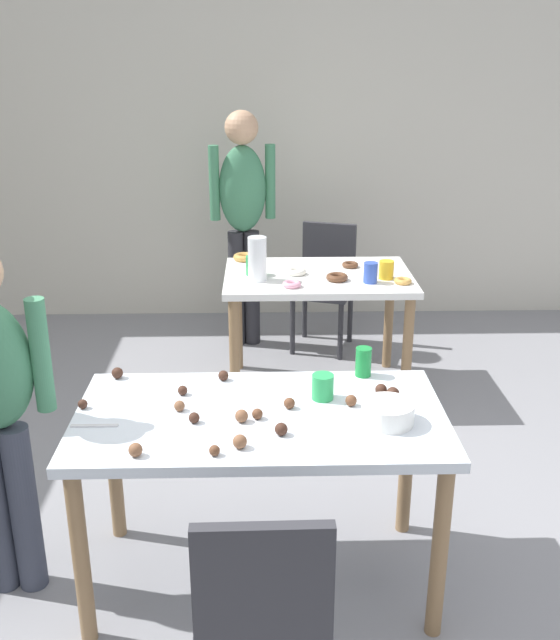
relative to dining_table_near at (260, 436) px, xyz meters
The scene contains 37 objects.
ground_plane 0.66m from the dining_table_near, 43.51° to the left, with size 6.40×6.40×0.00m, color gray.
wall_back 3.30m from the dining_table_near, 89.32° to the left, with size 6.40×0.10×2.60m, color beige.
dining_table_near is the anchor object (origin of this frame).
dining_table_far 1.81m from the dining_table_near, 78.88° to the left, with size 1.12×0.76×0.75m.
chair_near_table 0.76m from the dining_table_near, 89.60° to the right, with size 0.41×0.41×0.87m.
chair_far_table 2.55m from the dining_table_near, 79.63° to the left, with size 0.50×0.50×0.87m.
person_adult_far 2.57m from the dining_table_near, 92.57° to the left, with size 0.46×0.24×1.64m.
mixing_bowl 0.49m from the dining_table_near, 10.28° to the right, with size 0.19×0.19×0.08m, color white.
soda_can 0.56m from the dining_table_near, 37.30° to the left, with size 0.07×0.07×0.12m, color #198438.
fork_near 0.61m from the dining_table_near, behind, with size 0.17×0.02×0.01m, color silver.
cup_near_0 0.30m from the dining_table_near, 25.71° to the left, with size 0.08×0.08×0.10m, color green.
cake_ball_0 0.35m from the dining_table_near, 117.12° to the left, with size 0.04×0.04×0.04m, color #3D2319.
cake_ball_1 0.29m from the dining_table_near, 105.29° to the right, with size 0.05×0.05×0.05m, color brown.
cake_ball_2 0.52m from the dining_table_near, 144.53° to the right, with size 0.05×0.05×0.05m, color brown.
cake_ball_3 0.12m from the dining_table_near, 102.81° to the right, with size 0.04×0.04×0.04m, color brown.
cake_ball_4 0.27m from the dining_table_near, 164.12° to the right, with size 0.04×0.04×0.04m, color #3D2319.
cake_ball_5 0.35m from the dining_table_near, 117.09° to the right, with size 0.04×0.04×0.04m, color brown.
cake_ball_6 0.36m from the dining_table_near, 151.80° to the left, with size 0.04×0.04×0.04m, color #3D2319.
cake_ball_7 0.68m from the dining_table_near, 151.07° to the left, with size 0.05×0.05×0.05m, color #3D2319.
cake_ball_8 0.32m from the dining_table_near, behind, with size 0.04×0.04×0.04m, color brown.
cake_ball_9 0.22m from the dining_table_near, 65.97° to the right, with size 0.05×0.05×0.05m, color #3D2319.
cake_ball_10 0.16m from the dining_table_near, 18.30° to the left, with size 0.04×0.04×0.04m, color brown.
cake_ball_11 0.68m from the dining_table_near, behind, with size 0.04×0.04×0.04m, color #3D2319.
cake_ball_12 0.51m from the dining_table_near, 16.59° to the left, with size 0.05×0.05×0.05m, color #3D2319.
cake_ball_13 0.37m from the dining_table_near, ahead, with size 0.04×0.04×0.04m, color brown.
cake_ball_14 0.53m from the dining_table_near, 11.15° to the left, with size 0.05×0.05×0.05m, color #3D2319.
cake_ball_15 0.15m from the dining_table_near, 135.87° to the right, with size 0.05×0.05×0.05m, color brown.
pitcher_far 1.68m from the dining_table_near, 90.49° to the left, with size 0.11×0.11×0.26m, color white.
cup_far_0 1.84m from the dining_table_near, 66.12° to the left, with size 0.09×0.09×0.11m, color yellow.
cup_far_1 1.78m from the dining_table_near, 91.24° to the left, with size 0.09×0.09×0.12m, color green.
cup_far_2 1.73m from the dining_table_near, 68.28° to the left, with size 0.08×0.08×0.12m, color #3351B2.
donut_far_0 2.10m from the dining_table_near, 92.78° to the left, with size 0.14×0.14×0.04m, color gold.
donut_far_1 2.00m from the dining_table_near, 73.79° to the left, with size 0.10×0.10×0.03m, color brown.
donut_far_2 1.78m from the dining_table_near, 62.47° to the left, with size 0.10×0.10×0.03m, color gold.
donut_far_3 1.79m from the dining_table_near, 83.00° to the left, with size 0.12×0.12×0.03m, color white.
donut_far_4 1.71m from the dining_table_near, 74.74° to the left, with size 0.13×0.13×0.04m, color brown.
donut_far_5 1.54m from the dining_table_near, 83.25° to the left, with size 0.11×0.11×0.03m, color pink.
Camera 1 is at (-0.03, -2.47, 2.02)m, focal length 41.20 mm.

